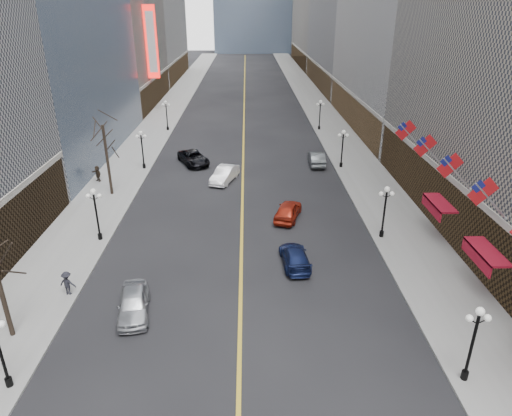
{
  "coord_description": "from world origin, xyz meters",
  "views": [
    {
      "loc": [
        0.53,
        -3.91,
        18.11
      ],
      "look_at": [
        0.97,
        17.86,
        8.33
      ],
      "focal_mm": 32.0,
      "sensor_mm": 36.0,
      "label": 1
    }
  ],
  "objects_px": {
    "streetlamp_west_2": "(142,146)",
    "car_nb_near": "(133,303)",
    "streetlamp_east_1": "(385,207)",
    "car_sb_mid": "(288,210)",
    "streetlamp_west_1": "(96,209)",
    "streetlamp_east_2": "(343,145)",
    "streetlamp_west_3": "(166,112)",
    "streetlamp_east_3": "(320,112)",
    "streetlamp_east_0": "(474,337)",
    "car_sb_far": "(317,159)",
    "car_nb_far": "(194,158)",
    "car_sb_near": "(295,257)",
    "car_nb_mid": "(225,174)"
  },
  "relations": [
    {
      "from": "streetlamp_east_1",
      "to": "car_sb_mid",
      "type": "xyz_separation_m",
      "value": [
        -7.58,
        4.0,
        -2.09
      ]
    },
    {
      "from": "streetlamp_east_0",
      "to": "streetlamp_east_3",
      "type": "height_order",
      "value": "same"
    },
    {
      "from": "streetlamp_east_3",
      "to": "streetlamp_west_1",
      "type": "distance_m",
      "value": 43.05
    },
    {
      "from": "streetlamp_east_2",
      "to": "streetlamp_west_3",
      "type": "relative_size",
      "value": 1.0
    },
    {
      "from": "streetlamp_east_1",
      "to": "streetlamp_west_3",
      "type": "height_order",
      "value": "same"
    },
    {
      "from": "streetlamp_east_2",
      "to": "car_sb_near",
      "type": "distance_m",
      "value": 23.59
    },
    {
      "from": "streetlamp_west_2",
      "to": "car_nb_near",
      "type": "height_order",
      "value": "streetlamp_west_2"
    },
    {
      "from": "streetlamp_west_1",
      "to": "car_nb_far",
      "type": "distance_m",
      "value": 20.73
    },
    {
      "from": "car_nb_far",
      "to": "car_sb_far",
      "type": "bearing_deg",
      "value": -27.3
    },
    {
      "from": "streetlamp_east_2",
      "to": "streetlamp_east_3",
      "type": "distance_m",
      "value": 18.0
    },
    {
      "from": "streetlamp_west_1",
      "to": "streetlamp_east_2",
      "type": "bearing_deg",
      "value": 37.33
    },
    {
      "from": "streetlamp_west_3",
      "to": "car_sb_near",
      "type": "height_order",
      "value": "streetlamp_west_3"
    },
    {
      "from": "car_nb_far",
      "to": "car_sb_far",
      "type": "height_order",
      "value": "car_sb_far"
    },
    {
      "from": "streetlamp_east_3",
      "to": "streetlamp_west_1",
      "type": "xyz_separation_m",
      "value": [
        -23.6,
        -36.0,
        0.0
      ]
    },
    {
      "from": "car_nb_near",
      "to": "car_sb_far",
      "type": "bearing_deg",
      "value": 51.96
    },
    {
      "from": "streetlamp_east_0",
      "to": "streetlamp_west_1",
      "type": "bearing_deg",
      "value": 145.86
    },
    {
      "from": "streetlamp_east_3",
      "to": "car_nb_mid",
      "type": "distance_m",
      "value": 26.3
    },
    {
      "from": "streetlamp_east_3",
      "to": "streetlamp_east_0",
      "type": "bearing_deg",
      "value": -90.0
    },
    {
      "from": "streetlamp_east_0",
      "to": "car_sb_near",
      "type": "distance_m",
      "value": 14.31
    },
    {
      "from": "streetlamp_west_1",
      "to": "car_sb_far",
      "type": "xyz_separation_m",
      "value": [
        20.8,
        19.19,
        -2.09
      ]
    },
    {
      "from": "streetlamp_west_1",
      "to": "streetlamp_west_3",
      "type": "xyz_separation_m",
      "value": [
        0.0,
        36.0,
        0.0
      ]
    },
    {
      "from": "car_nb_far",
      "to": "streetlamp_east_2",
      "type": "bearing_deg",
      "value": -30.72
    },
    {
      "from": "streetlamp_west_2",
      "to": "streetlamp_east_1",
      "type": "bearing_deg",
      "value": -37.33
    },
    {
      "from": "car_nb_near",
      "to": "streetlamp_west_1",
      "type": "bearing_deg",
      "value": 107.3
    },
    {
      "from": "streetlamp_west_1",
      "to": "car_nb_mid",
      "type": "xyz_separation_m",
      "value": [
        9.8,
        13.7,
        -2.07
      ]
    },
    {
      "from": "streetlamp_east_2",
      "to": "car_nb_near",
      "type": "xyz_separation_m",
      "value": [
        -18.55,
        -27.93,
        -2.1
      ]
    },
    {
      "from": "streetlamp_west_2",
      "to": "car_nb_near",
      "type": "relative_size",
      "value": 0.96
    },
    {
      "from": "streetlamp_east_0",
      "to": "car_sb_far",
      "type": "relative_size",
      "value": 0.91
    },
    {
      "from": "car_sb_near",
      "to": "streetlamp_east_0",
      "type": "bearing_deg",
      "value": 118.61
    },
    {
      "from": "car_nb_far",
      "to": "car_sb_far",
      "type": "relative_size",
      "value": 1.16
    },
    {
      "from": "streetlamp_west_1",
      "to": "car_nb_far",
      "type": "relative_size",
      "value": 0.79
    },
    {
      "from": "streetlamp_west_2",
      "to": "car_sb_mid",
      "type": "xyz_separation_m",
      "value": [
        16.02,
        -14.0,
        -2.09
      ]
    },
    {
      "from": "streetlamp_east_0",
      "to": "streetlamp_east_1",
      "type": "relative_size",
      "value": 1.0
    },
    {
      "from": "streetlamp_west_1",
      "to": "streetlamp_west_2",
      "type": "xyz_separation_m",
      "value": [
        0.0,
        18.0,
        0.0
      ]
    },
    {
      "from": "car_nb_mid",
      "to": "car_nb_near",
      "type": "bearing_deg",
      "value": -82.66
    },
    {
      "from": "car_nb_near",
      "to": "car_nb_far",
      "type": "relative_size",
      "value": 0.82
    },
    {
      "from": "streetlamp_east_1",
      "to": "car_nb_near",
      "type": "distance_m",
      "value": 21.15
    },
    {
      "from": "streetlamp_east_1",
      "to": "streetlamp_west_1",
      "type": "xyz_separation_m",
      "value": [
        -23.6,
        0.0,
        0.0
      ]
    },
    {
      "from": "streetlamp_east_0",
      "to": "streetlamp_east_1",
      "type": "xyz_separation_m",
      "value": [
        0.0,
        16.0,
        0.0
      ]
    },
    {
      "from": "streetlamp_east_2",
      "to": "car_sb_mid",
      "type": "distance_m",
      "value": 16.06
    },
    {
      "from": "streetlamp_east_0",
      "to": "streetlamp_west_1",
      "type": "height_order",
      "value": "same"
    },
    {
      "from": "car_nb_mid",
      "to": "car_sb_near",
      "type": "bearing_deg",
      "value": -52.57
    },
    {
      "from": "streetlamp_east_2",
      "to": "streetlamp_east_3",
      "type": "relative_size",
      "value": 1.0
    },
    {
      "from": "streetlamp_east_0",
      "to": "car_nb_near",
      "type": "relative_size",
      "value": 0.96
    },
    {
      "from": "streetlamp_west_2",
      "to": "car_nb_near",
      "type": "distance_m",
      "value": 28.46
    },
    {
      "from": "streetlamp_east_3",
      "to": "streetlamp_west_1",
      "type": "height_order",
      "value": "same"
    },
    {
      "from": "car_nb_near",
      "to": "car_nb_mid",
      "type": "distance_m",
      "value": 24.11
    },
    {
      "from": "streetlamp_west_1",
      "to": "car_sb_near",
      "type": "height_order",
      "value": "streetlamp_west_1"
    },
    {
      "from": "car_nb_far",
      "to": "car_sb_near",
      "type": "height_order",
      "value": "car_nb_far"
    },
    {
      "from": "car_sb_near",
      "to": "car_sb_mid",
      "type": "height_order",
      "value": "car_sb_mid"
    }
  ]
}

